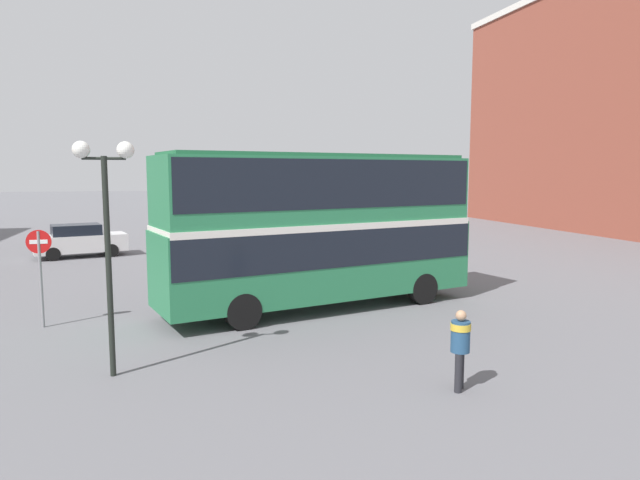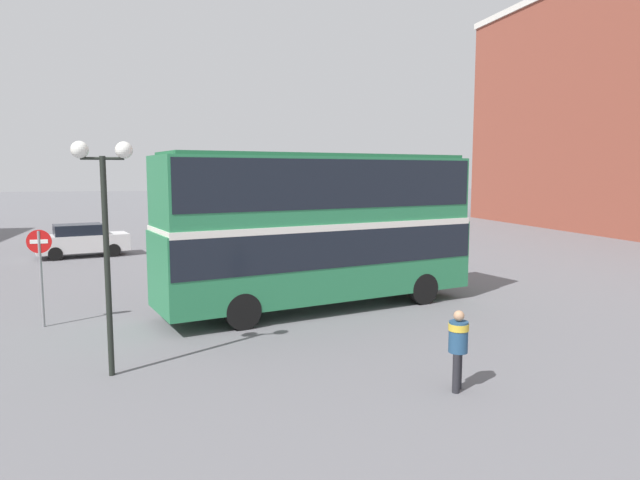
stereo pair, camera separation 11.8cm
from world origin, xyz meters
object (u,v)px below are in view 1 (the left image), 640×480
Objects in this scene: double_decker_bus at (320,221)px; parked_car_kerb_far at (80,240)px; street_lamp_twin_globe at (106,201)px; parked_car_kerb_near at (405,227)px; parked_car_side_street at (366,241)px; pedestrian_foreground at (460,341)px; no_entry_sign at (40,262)px.

double_decker_bus is 2.22× the size of parked_car_kerb_far.
street_lamp_twin_globe is at bearing -155.28° from double_decker_bus.
parked_car_side_street is (-5.09, -6.71, 0.03)m from parked_car_kerb_near.
double_decker_bus reaches higher than pedestrian_foreground.
double_decker_bus reaches higher than no_entry_sign.
parked_car_side_street is at bearing 51.38° from parked_car_kerb_near.
parked_car_kerb_far is at bearing 93.70° from no_entry_sign.
parked_car_kerb_far is 14.00m from no_entry_sign.
no_entry_sign is (-8.83, 7.13, 0.84)m from pedestrian_foreground.
parked_car_side_street is (4.34, 17.58, -0.19)m from pedestrian_foreground.
parked_car_side_street is at bearing -28.27° from parked_car_kerb_far.
parked_car_kerb_near is (9.43, 24.29, -0.22)m from pedestrian_foreground.
street_lamp_twin_globe is (-6.64, 2.62, 2.69)m from pedestrian_foreground.
pedestrian_foreground reaches higher than parked_car_kerb_near.
parked_car_kerb_near is at bearing -73.63° from pedestrian_foreground.
pedestrian_foreground is 0.33× the size of street_lamp_twin_globe.
street_lamp_twin_globe reaches higher than parked_car_kerb_far.
double_decker_bus is 2.26× the size of parked_car_side_street.
double_decker_bus is 11.71m from parked_car_side_street.
parked_car_side_street is at bearing 49.04° from double_decker_bus.
parked_car_kerb_far is (-8.87, 13.79, -1.91)m from double_decker_bus.
street_lamp_twin_globe reaches higher than parked_car_side_street.
parked_car_side_street is at bearing 38.42° from no_entry_sign.
no_entry_sign is at bearing -153.07° from parked_car_side_street.
parked_car_kerb_far is 1.72× the size of no_entry_sign.
no_entry_sign is at bearing 166.88° from double_decker_bus.
parked_car_kerb_near is 27.14m from street_lamp_twin_globe.
street_lamp_twin_globe is at bearing -94.82° from parked_car_kerb_far.
pedestrian_foreground is 23.21m from parked_car_kerb_far.
no_entry_sign is (-18.26, -17.16, 1.06)m from parked_car_kerb_near.
double_decker_bus reaches higher than parked_car_kerb_far.
no_entry_sign is (-7.97, -0.14, -0.93)m from double_decker_bus.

